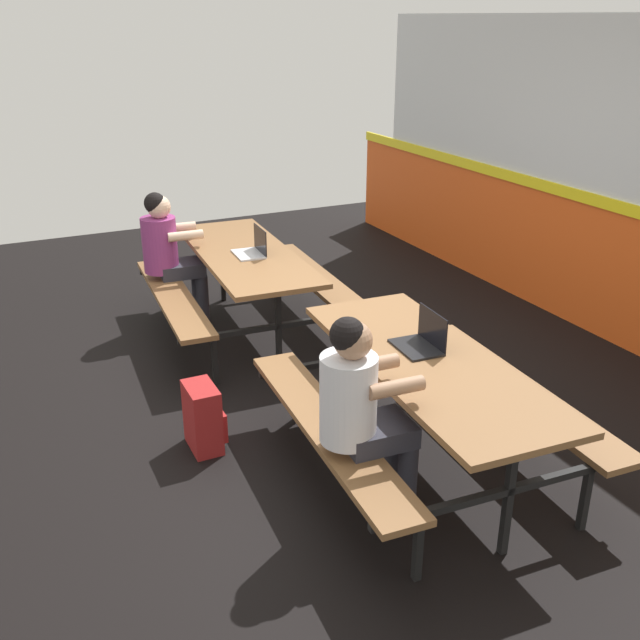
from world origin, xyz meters
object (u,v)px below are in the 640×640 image
object	(u,v)px
student_further	(362,404)
backpack_dark	(204,418)
picnic_table_left	(246,270)
laptop_silver	(253,249)
picnic_table_right	(427,384)
student_nearer	(169,248)
laptop_dark	(422,341)

from	to	relation	value
student_further	backpack_dark	size ratio (longest dim) A/B	2.74
picnic_table_left	backpack_dark	distance (m)	1.88
laptop_silver	student_further	bearing A→B (deg)	-7.94
picnic_table_right	backpack_dark	distance (m)	1.44
picnic_table_left	student_nearer	size ratio (longest dim) A/B	1.71
picnic_table_left	backpack_dark	bearing A→B (deg)	-28.94
picnic_table_left	student_further	size ratio (longest dim) A/B	1.71
picnic_table_right	student_nearer	xyz separation A→B (m)	(-2.89, -0.78, 0.13)
picnic_table_left	student_further	xyz separation A→B (m)	(2.65, -0.32, 0.13)
student_nearer	laptop_dark	distance (m)	2.86
student_nearer	student_further	distance (m)	3.13
student_nearer	laptop_dark	bearing A→B (deg)	16.77
student_further	backpack_dark	distance (m)	1.28
picnic_table_right	laptop_silver	distance (m)	2.33
student_nearer	laptop_silver	distance (m)	0.81
picnic_table_left	student_nearer	xyz separation A→B (m)	(-0.47, -0.53, 0.13)
picnic_table_right	student_further	distance (m)	0.63
picnic_table_left	laptop_silver	world-z (taller)	laptop_silver
picnic_table_left	laptop_silver	distance (m)	0.23
picnic_table_right	backpack_dark	size ratio (longest dim) A/B	4.70
picnic_table_right	laptop_dark	xyz separation A→B (m)	(-0.15, 0.05, 0.21)
laptop_silver	backpack_dark	size ratio (longest dim) A/B	0.76
picnic_table_left	student_further	bearing A→B (deg)	-6.97
picnic_table_left	picnic_table_right	xyz separation A→B (m)	(2.41, 0.25, 0.00)
picnic_table_right	laptop_silver	size ratio (longest dim) A/B	6.22
student_nearer	laptop_dark	xyz separation A→B (m)	(2.73, 0.82, 0.08)
picnic_table_left	laptop_silver	size ratio (longest dim) A/B	6.22
laptop_silver	student_nearer	bearing A→B (deg)	-135.68
picnic_table_right	laptop_dark	bearing A→B (deg)	163.09
picnic_table_right	laptop_dark	size ratio (longest dim) A/B	6.22
picnic_table_right	student_nearer	world-z (taller)	student_nearer
student_further	laptop_dark	xyz separation A→B (m)	(-0.39, 0.62, 0.08)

